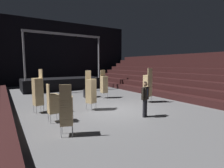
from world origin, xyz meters
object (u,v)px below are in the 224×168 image
Objects in this scene: chair_stack_mid_centre at (148,85)px; chair_stack_rear_left at (38,91)px; stage_riser at (62,83)px; chair_stack_mid_right at (104,84)px; man_with_tie at (145,97)px; equipment_road_case at (90,93)px; chair_stack_front_left at (66,110)px; chair_stack_front_right at (91,90)px; chair_stack_mid_left at (53,103)px.

chair_stack_mid_centre and chair_stack_rear_left have the same top height.
stage_riser reaches higher than chair_stack_rear_left.
chair_stack_mid_right is (1.26, -6.45, 0.42)m from stage_riser.
stage_riser is at bearing -79.12° from chair_stack_mid_right.
man_with_tie is 1.94× the size of equipment_road_case.
chair_stack_rear_left is 2.56× the size of equipment_road_case.
chair_stack_rear_left is (-0.31, 3.78, 0.21)m from chair_stack_front_left.
stage_riser is at bearing -112.29° from man_with_tie.
stage_riser is 4.08× the size of chair_stack_front_left.
chair_stack_rear_left is (-2.61, 0.99, 0.04)m from chair_stack_front_right.
chair_stack_rear_left is at bearing 166.46° from chair_stack_mid_centre.
stage_riser is 3.33× the size of chair_stack_mid_centre.
chair_stack_rear_left is (-4.25, 3.61, 0.16)m from man_with_tie.
chair_stack_mid_right is (4.70, 3.64, 0.21)m from chair_stack_mid_left.
chair_stack_front_left is at bearing 28.49° from chair_stack_front_right.
chair_stack_rear_left is at bearing -65.20° from man_with_tie.
chair_stack_mid_centre is 2.56× the size of equipment_road_case.
man_with_tie is 6.18m from equipment_road_case.
chair_stack_mid_left is 1.90× the size of equipment_road_case.
equipment_road_case is (1.58, 3.52, -0.79)m from chair_stack_front_right.
chair_stack_front_right is at bearing -96.98° from stage_riser.
chair_stack_front_right is at bearing 48.21° from chair_stack_mid_right.
chair_stack_front_left is 1.83m from chair_stack_mid_left.
chair_stack_front_left is 6.89m from chair_stack_mid_centre.
equipment_road_case is (-0.80, 0.85, -0.75)m from chair_stack_mid_right.
chair_stack_front_left is (-3.95, -0.17, -0.05)m from man_with_tie.
chair_stack_front_right is 3.58m from chair_stack_mid_right.
chair_stack_mid_right is 1.39m from equipment_road_case.
chair_stack_mid_left is (-3.97, 1.66, -0.13)m from man_with_tie.
chair_stack_front_left is 0.88× the size of chair_stack_mid_right.
chair_stack_rear_left is at bearing -42.83° from chair_stack_front_right.
chair_stack_rear_left reaches higher than man_with_tie.
stage_riser is at bearing -119.01° from chair_stack_front_right.
chair_stack_rear_left reaches higher than chair_stack_front_left.
chair_stack_front_right is 2.53m from chair_stack_mid_left.
chair_stack_front_left is (-3.41, -11.91, 0.30)m from stage_riser.
stage_riser reaches higher than man_with_tie.
chair_stack_mid_right reaches higher than chair_stack_mid_left.
chair_stack_mid_right is (2.38, 2.67, -0.04)m from chair_stack_front_right.
chair_stack_mid_right is at bearing -83.16° from chair_stack_rear_left.
chair_stack_front_right is 0.96× the size of chair_stack_rear_left.
chair_stack_mid_left is at bearing -176.70° from chair_stack_mid_centre.
man_with_tie is 3.10m from chair_stack_front_right.
chair_stack_mid_right is at bearing -46.84° from equipment_road_case.
equipment_road_case is at bearing -114.23° from man_with_tie.
stage_riser is 11.76m from man_with_tie.
chair_stack_mid_right is at bearing -122.71° from man_with_tie.
chair_stack_mid_right reaches higher than chair_stack_front_left.
stage_riser reaches higher than chair_stack_mid_left.
chair_stack_mid_left is 5.97m from equipment_road_case.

